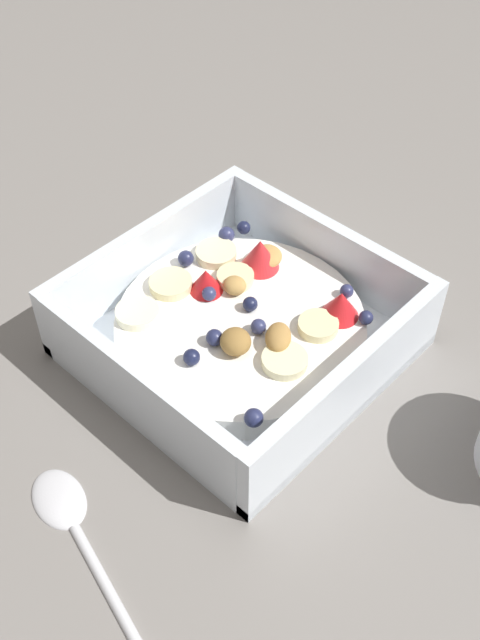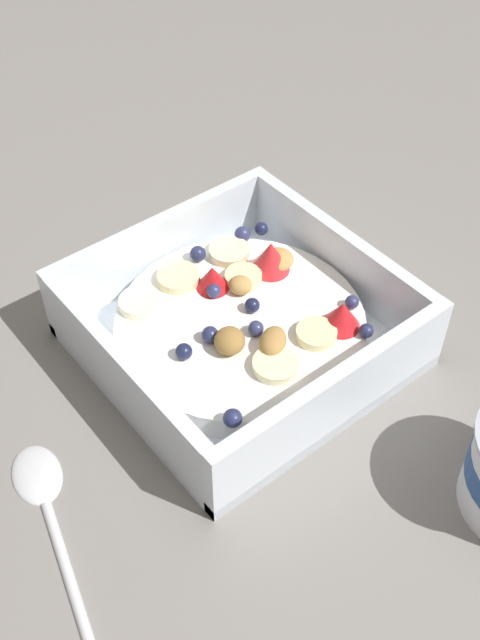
% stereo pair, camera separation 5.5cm
% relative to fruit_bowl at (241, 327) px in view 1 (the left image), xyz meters
% --- Properties ---
extents(ground_plane, '(2.40, 2.40, 0.00)m').
position_rel_fruit_bowl_xyz_m(ground_plane, '(0.00, 0.02, -0.02)').
color(ground_plane, gray).
extents(fruit_bowl, '(0.21, 0.21, 0.06)m').
position_rel_fruit_bowl_xyz_m(fruit_bowl, '(0.00, 0.00, 0.00)').
color(fruit_bowl, white).
rests_on(fruit_bowl, ground).
extents(spoon, '(0.06, 0.17, 0.01)m').
position_rel_fruit_bowl_xyz_m(spoon, '(0.18, 0.03, -0.02)').
color(spoon, silver).
rests_on(spoon, ground).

